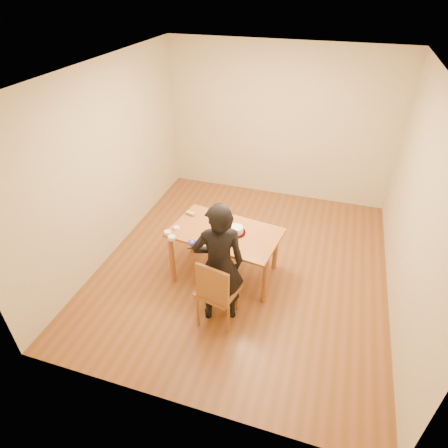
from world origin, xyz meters
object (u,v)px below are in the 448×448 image
(cake_plate, at_px, (236,232))
(cake, at_px, (236,230))
(dining_table, at_px, (225,233))
(dining_chair, at_px, (218,290))
(person, at_px, (219,265))

(cake_plate, bearing_deg, cake, 180.00)
(dining_table, distance_m, dining_chair, 0.84)
(cake_plate, relative_size, cake, 1.33)
(cake_plate, xyz_separation_m, person, (0.01, -0.74, 0.06))
(dining_chair, relative_size, cake_plate, 1.71)
(dining_table, bearing_deg, cake_plate, 12.84)
(dining_table, distance_m, cake_plate, 0.14)
(cake_plate, distance_m, cake, 0.04)
(dining_chair, bearing_deg, cake, 103.13)
(dining_chair, distance_m, cake_plate, 0.84)
(cake_plate, distance_m, person, 0.74)
(dining_chair, bearing_deg, person, 102.48)
(cake, xyz_separation_m, person, (0.01, -0.74, 0.02))
(dining_table, relative_size, cake, 7.26)
(dining_table, relative_size, person, 0.87)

